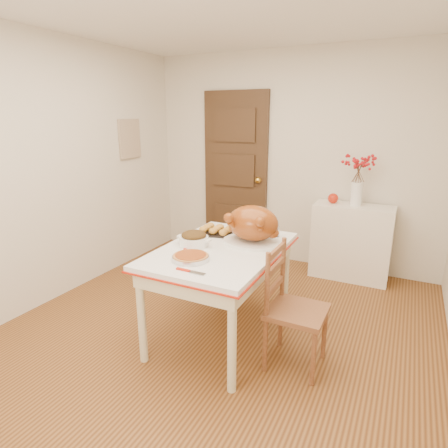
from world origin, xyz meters
The scene contains 18 objects.
floor centered at (0.00, 0.00, 0.00)m, with size 3.50×4.00×0.00m, color #522C11.
wall_back centered at (0.00, 2.00, 1.25)m, with size 3.50×0.00×2.50m, color beige.
wall_left centered at (-1.75, 0.00, 1.25)m, with size 0.00×4.00×2.50m, color beige.
door_back centered at (-0.70, 1.97, 1.03)m, with size 0.85×0.06×2.06m, color #3A2617.
photo_board centered at (-1.73, 1.20, 1.50)m, with size 0.03×0.35×0.45m, color #C1B187.
sideboard centered at (0.80, 1.78, 0.42)m, with size 0.83×0.37×0.83m, color white.
kitchen_table centered at (0.04, 0.09, 0.39)m, with size 0.88×1.29×0.77m, color white, non-canonical shape.
chair_oak centered at (0.70, -0.01, 0.45)m, with size 0.40×0.40×0.90m, color brown, non-canonical shape.
berry_vase centered at (0.81, 1.78, 1.09)m, with size 0.27×0.27×0.53m, color white, non-canonical shape.
apple centered at (0.57, 1.78, 0.89)m, with size 0.11×0.11×0.11m, color #B81F0C.
turkey_platter centered at (0.22, 0.29, 0.92)m, with size 0.49×0.39×0.31m, color brown, non-canonical shape.
pumpkin_pie centered at (-0.03, -0.24, 0.80)m, with size 0.26×0.26×0.05m, color #873811.
stuffing_dish centered at (-0.17, 0.04, 0.83)m, with size 0.29×0.23×0.11m, color #49320F, non-canonical shape.
rolls_tray centered at (-0.15, 0.39, 0.81)m, with size 0.28×0.22×0.07m, color #C48831, non-canonical shape.
pie_server centered at (0.08, -0.43, 0.78)m, with size 0.22×0.06×0.01m, color silver, non-canonical shape.
carving_knife centered at (-0.09, -0.14, 0.78)m, with size 0.25×0.06×0.01m, color silver, non-canonical shape.
drinking_glass centered at (0.08, 0.59, 0.83)m, with size 0.07×0.07×0.12m, color white.
shaker_pair centered at (0.32, 0.55, 0.82)m, with size 0.10×0.04×0.10m, color white, non-canonical shape.
Camera 1 is at (1.29, -2.37, 1.76)m, focal length 30.11 mm.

